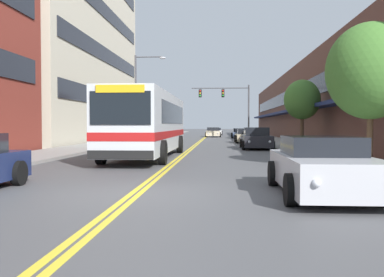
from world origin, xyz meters
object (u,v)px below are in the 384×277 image
(city_bus, at_px, (149,122))
(car_white_moving_second, at_px, (216,132))
(car_champagne_moving_lead, at_px, (213,132))
(street_lamp_left_far, at_px, (140,90))
(car_charcoal_parked_right_mid, at_px, (256,139))
(car_dark_grey_parked_left_mid, at_px, (154,136))
(street_tree_right_near, at_px, (371,71))
(fire_hydrant, at_px, (303,147))
(street_tree_right_mid, at_px, (302,100))
(car_silver_parked_right_foreground, at_px, (322,167))
(street_lamp_left_near, at_px, (1,39))
(traffic_signal_mast, at_px, (229,100))
(car_beige_parked_right_end, at_px, (246,136))
(car_black_parked_left_far, at_px, (136,139))
(car_slate_blue_parked_right_far, at_px, (240,133))

(city_bus, distance_m, car_white_moving_second, 46.43)
(car_champagne_moving_lead, height_order, street_lamp_left_far, street_lamp_left_far)
(car_charcoal_parked_right_mid, bearing_deg, car_dark_grey_parked_left_mid, 127.18)
(street_tree_right_near, bearing_deg, street_lamp_left_far, 121.19)
(fire_hydrant, bearing_deg, car_charcoal_parked_right_mid, 100.68)
(street_lamp_left_far, xyz_separation_m, fire_hydrant, (10.84, -15.52, -4.02))
(city_bus, xyz_separation_m, street_tree_right_mid, (9.03, 7.82, 1.53))
(car_silver_parked_right_foreground, relative_size, street_tree_right_near, 0.91)
(city_bus, relative_size, street_lamp_left_near, 1.68)
(city_bus, bearing_deg, traffic_signal_mast, 80.87)
(car_beige_parked_right_end, bearing_deg, street_lamp_left_near, -109.86)
(car_silver_parked_right_foreground, height_order, car_charcoal_parked_right_mid, car_charcoal_parked_right_mid)
(car_beige_parked_right_end, relative_size, car_champagne_moving_lead, 0.99)
(car_white_moving_second, height_order, street_lamp_left_near, street_lamp_left_near)
(car_white_moving_second, relative_size, street_lamp_left_near, 0.60)
(city_bus, height_order, street_tree_right_mid, street_tree_right_mid)
(traffic_signal_mast, bearing_deg, car_black_parked_left_far, -112.51)
(street_tree_right_near, relative_size, fire_hydrant, 6.08)
(car_slate_blue_parked_right_far, bearing_deg, car_silver_parked_right_foreground, -89.98)
(car_black_parked_left_far, height_order, car_white_moving_second, car_black_parked_left_far)
(car_dark_grey_parked_left_mid, bearing_deg, street_tree_right_near, -64.34)
(car_charcoal_parked_right_mid, bearing_deg, car_champagne_moving_lead, 96.87)
(car_black_parked_left_far, bearing_deg, street_lamp_left_far, 96.42)
(car_slate_blue_parked_right_far, distance_m, traffic_signal_mast, 5.09)
(street_lamp_left_near, height_order, street_tree_right_mid, street_lamp_left_near)
(traffic_signal_mast, distance_m, street_lamp_left_near, 36.94)
(car_champagne_moving_lead, bearing_deg, car_beige_parked_right_end, -79.92)
(car_dark_grey_parked_left_mid, bearing_deg, car_charcoal_parked_right_mid, -52.82)
(car_dark_grey_parked_left_mid, bearing_deg, car_champagne_moving_lead, 71.80)
(car_silver_parked_right_foreground, relative_size, car_slate_blue_parked_right_far, 1.07)
(car_white_moving_second, bearing_deg, street_tree_right_near, -83.19)
(car_beige_parked_right_end, xyz_separation_m, street_tree_right_mid, (3.13, -9.69, 2.70))
(city_bus, xyz_separation_m, car_beige_parked_right_end, (5.90, 17.51, -1.17))
(traffic_signal_mast, relative_size, fire_hydrant, 7.72)
(traffic_signal_mast, xyz_separation_m, street_lamp_left_near, (-7.84, -36.10, -0.11))
(car_silver_parked_right_foreground, xyz_separation_m, fire_hydrant, (1.62, 10.89, -0.08))
(car_black_parked_left_far, xyz_separation_m, car_champagne_moving_lead, (5.38, 25.53, 0.02))
(car_black_parked_left_far, distance_m, car_silver_parked_right_foreground, 23.39)
(traffic_signal_mast, height_order, street_tree_right_mid, traffic_signal_mast)
(car_beige_parked_right_end, relative_size, street_lamp_left_far, 0.56)
(car_charcoal_parked_right_mid, distance_m, street_lamp_left_near, 18.83)
(city_bus, height_order, street_tree_right_near, street_tree_right_near)
(car_silver_parked_right_foreground, distance_m, street_tree_right_near, 7.39)
(street_tree_right_near, bearing_deg, car_silver_parked_right_foreground, -117.30)
(street_tree_right_mid, bearing_deg, car_champagne_moving_lead, 102.83)
(car_silver_parked_right_foreground, relative_size, street_lamp_left_far, 0.63)
(traffic_signal_mast, height_order, street_tree_right_near, traffic_signal_mast)
(car_beige_parked_right_end, relative_size, car_white_moving_second, 0.97)
(car_silver_parked_right_foreground, xyz_separation_m, street_lamp_left_far, (-9.22, 26.40, 3.94))
(car_charcoal_parked_right_mid, relative_size, street_lamp_left_near, 0.68)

